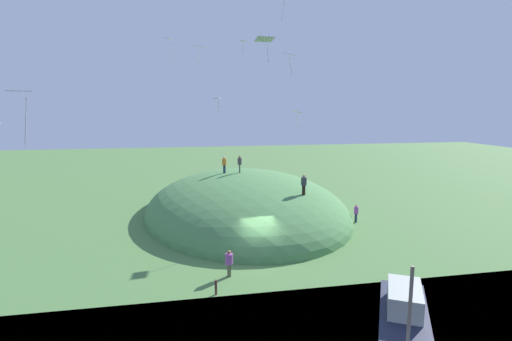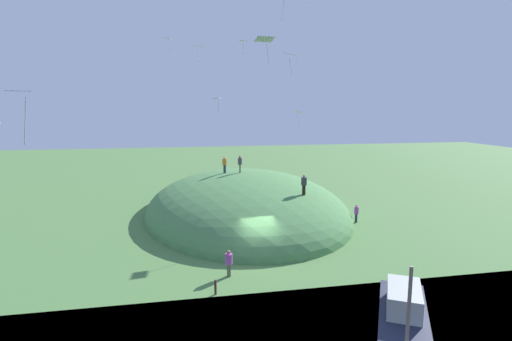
% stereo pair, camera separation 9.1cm
% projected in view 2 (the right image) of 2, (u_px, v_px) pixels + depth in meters
% --- Properties ---
extents(ground_plane, '(160.00, 160.00, 0.00)m').
position_uv_depth(ground_plane, '(260.00, 255.00, 27.78)').
color(ground_plane, '#4E7B3F').
extents(grass_hill, '(27.87, 19.62, 7.72)m').
position_uv_depth(grass_hill, '(246.00, 211.00, 39.56)').
color(grass_hill, '#4C8248').
rests_on(grass_hill, ground_plane).
extents(boat_on_lake, '(8.35, 5.97, 4.47)m').
position_uv_depth(boat_on_lake, '(404.00, 327.00, 17.33)').
color(boat_on_lake, '#1F2438').
rests_on(boat_on_lake, lake_water).
extents(person_near_shore, '(0.48, 0.48, 1.73)m').
position_uv_depth(person_near_shore, '(240.00, 162.00, 39.32)').
color(person_near_shore, '#323432').
rests_on(person_near_shore, grass_hill).
extents(person_walking_path, '(0.66, 0.66, 1.74)m').
position_uv_depth(person_walking_path, '(304.00, 182.00, 33.10)').
color(person_walking_path, black).
rests_on(person_walking_path, grass_hill).
extents(person_on_hilltop, '(0.54, 0.54, 1.68)m').
position_uv_depth(person_on_hilltop, '(356.00, 211.00, 35.55)').
color(person_on_hilltop, '#21344F').
rests_on(person_on_hilltop, ground_plane).
extents(person_with_child, '(0.59, 0.59, 1.68)m').
position_uv_depth(person_with_child, '(229.00, 260.00, 24.11)').
color(person_with_child, brown).
rests_on(person_with_child, ground_plane).
extents(person_watching_kites, '(0.53, 0.53, 1.70)m').
position_uv_depth(person_watching_kites, '(225.00, 163.00, 39.65)').
color(person_watching_kites, '#27364B').
rests_on(person_watching_kites, grass_hill).
extents(kite_1, '(1.07, 0.75, 1.69)m').
position_uv_depth(kite_1, '(298.00, 113.00, 34.58)').
color(kite_1, white).
extents(kite_4, '(0.89, 1.03, 2.18)m').
position_uv_depth(kite_4, '(19.00, 95.00, 15.29)').
color(kite_4, white).
extents(kite_6, '(0.75, 0.83, 1.08)m').
position_uv_depth(kite_6, '(243.00, 41.00, 32.76)').
color(kite_6, silver).
extents(kite_7, '(1.34, 1.35, 1.63)m').
position_uv_depth(kite_7, '(200.00, 47.00, 38.32)').
color(kite_7, silver).
extents(kite_9, '(0.79, 0.68, 1.05)m').
position_uv_depth(kite_9, '(217.00, 99.00, 28.95)').
color(kite_9, white).
extents(kite_10, '(0.83, 0.76, 2.02)m').
position_uv_depth(kite_10, '(169.00, 41.00, 32.64)').
color(kite_10, silver).
extents(kite_12, '(1.00, 1.32, 1.65)m').
position_uv_depth(kite_12, '(265.00, 40.00, 25.70)').
color(kite_12, white).
extents(kite_13, '(1.10, 1.07, 1.53)m').
position_uv_depth(kite_13, '(290.00, 55.00, 26.85)').
color(kite_13, silver).
extents(mooring_post, '(0.14, 0.14, 0.86)m').
position_uv_depth(mooring_post, '(215.00, 287.00, 21.83)').
color(mooring_post, brown).
rests_on(mooring_post, ground_plane).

